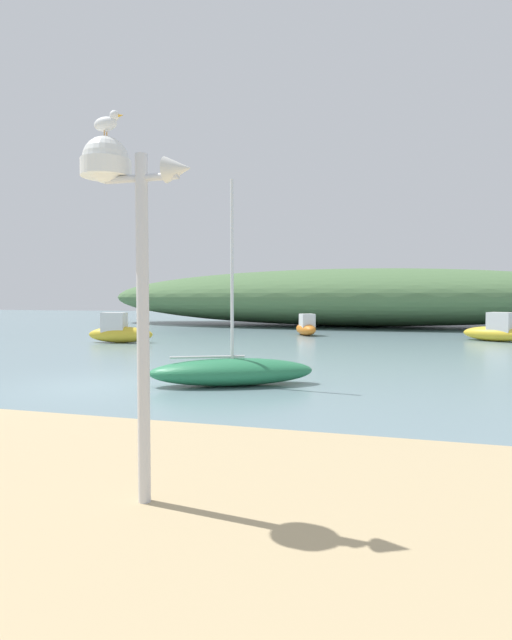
# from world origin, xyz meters

# --- Properties ---
(ground_plane) EXTENTS (120.00, 120.00, 0.00)m
(ground_plane) POSITION_xyz_m (0.00, 0.00, 0.00)
(ground_plane) COLOR gray
(distant_hill) EXTENTS (39.56, 12.30, 4.30)m
(distant_hill) POSITION_xyz_m (3.51, 28.40, 2.15)
(distant_hill) COLOR #517547
(distant_hill) RESTS_ON ground
(mast_structure) EXTENTS (1.13, 0.48, 3.53)m
(mast_structure) POSITION_xyz_m (4.53, -6.51, 3.07)
(mast_structure) COLOR silver
(mast_structure) RESTS_ON beach_sand
(seagull_on_radar) EXTENTS (0.33, 0.13, 0.24)m
(seagull_on_radar) POSITION_xyz_m (4.38, -6.51, 3.87)
(seagull_on_radar) COLOR orange
(seagull_on_radar) RESTS_ON mast_structure
(motorboat_far_right) EXTENTS (1.93, 2.64, 1.23)m
(motorboat_far_right) POSITION_xyz_m (1.89, 17.75, 0.47)
(motorboat_far_right) COLOR orange
(motorboat_far_right) RESTS_ON ground
(motorboat_centre_water) EXTENTS (3.23, 2.65, 1.43)m
(motorboat_centre_water) POSITION_xyz_m (11.58, 16.50, 0.52)
(motorboat_centre_water) COLOR gold
(motorboat_centre_water) RESTS_ON ground
(motorboat_inner_mooring) EXTENTS (3.24, 1.55, 1.44)m
(motorboat_inner_mooring) POSITION_xyz_m (-5.87, 10.72, 0.53)
(motorboat_inner_mooring) COLOR gold
(motorboat_inner_mooring) RESTS_ON ground
(sailboat_near_shore) EXTENTS (4.19, 2.82, 5.05)m
(sailboat_near_shore) POSITION_xyz_m (3.11, 1.01, 0.36)
(sailboat_near_shore) COLOR #287A4C
(sailboat_near_shore) RESTS_ON ground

